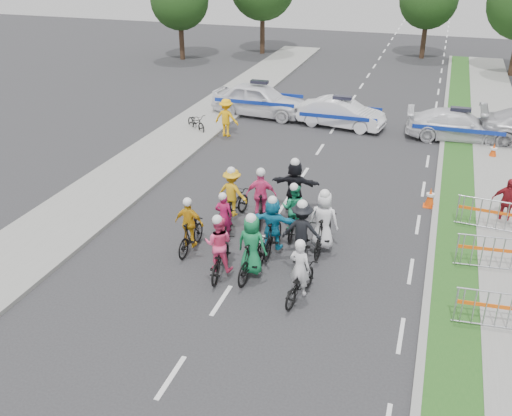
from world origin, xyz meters
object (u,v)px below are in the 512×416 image
(rider_4, at_px, (302,238))
(police_car_1, at_px, (341,113))
(rider_2, at_px, (219,252))
(rider_3, at_px, (190,230))
(cone_0, at_px, (430,198))
(rider_0, at_px, (300,279))
(rider_5, at_px, (273,229))
(tree_0, at_px, (179,0))
(rider_6, at_px, (224,225))
(spectator_2, at_px, (507,202))
(parked_bike, at_px, (196,122))
(rider_7, at_px, (323,227))
(marshal_hiviz, at_px, (226,118))
(cone_1, at_px, (493,151))
(police_car_2, at_px, (458,125))
(tree_4, at_px, (429,0))
(rider_11, at_px, (295,191))
(rider_8, at_px, (294,215))
(rider_9, at_px, (261,202))
(barrier_2, at_px, (489,216))
(rider_10, at_px, (233,199))
(barrier_1, at_px, (492,254))
(rider_1, at_px, (252,252))
(barrier_0, at_px, (497,312))

(rider_4, relative_size, police_car_1, 0.48)
(rider_4, bearing_deg, rider_2, 28.28)
(rider_3, relative_size, cone_0, 2.57)
(rider_0, bearing_deg, rider_3, -11.01)
(rider_5, xyz_separation_m, tree_0, (-14.55, 25.18, 3.39))
(rider_6, height_order, spectator_2, rider_6)
(parked_bike, bearing_deg, rider_4, -104.11)
(rider_3, height_order, rider_7, rider_7)
(marshal_hiviz, distance_m, cone_0, 10.65)
(police_car_1, distance_m, cone_1, 7.29)
(rider_3, relative_size, rider_5, 0.95)
(rider_0, height_order, rider_2, rider_2)
(rider_0, relative_size, rider_6, 1.06)
(rider_6, distance_m, police_car_1, 12.56)
(rider_7, distance_m, police_car_2, 12.52)
(rider_2, bearing_deg, tree_4, -103.47)
(rider_11, bearing_deg, rider_8, 100.70)
(rider_11, xyz_separation_m, parked_bike, (-6.73, 7.17, -0.42))
(rider_6, bearing_deg, rider_9, -123.42)
(barrier_2, bearing_deg, rider_4, -145.14)
(rider_6, xyz_separation_m, tree_4, (4.04, 31.02, 3.62))
(rider_2, relative_size, cone_0, 2.73)
(rider_8, xyz_separation_m, marshal_hiviz, (-5.43, 8.36, 0.22))
(rider_8, bearing_deg, rider_5, 72.16)
(rider_10, bearing_deg, rider_5, 149.49)
(cone_1, distance_m, tree_0, 26.13)
(rider_3, bearing_deg, rider_8, -142.87)
(police_car_1, xyz_separation_m, police_car_2, (5.43, -0.16, -0.02))
(barrier_1, height_order, tree_4, tree_4)
(rider_2, height_order, rider_5, same)
(barrier_2, height_order, tree_4, tree_4)
(rider_0, bearing_deg, tree_4, -82.54)
(rider_1, distance_m, marshal_hiviz, 12.14)
(cone_0, xyz_separation_m, tree_4, (-1.87, 26.46, 3.85))
(rider_0, relative_size, rider_1, 0.92)
(tree_4, bearing_deg, barrier_0, -83.63)
(rider_11, bearing_deg, rider_2, 73.85)
(barrier_0, bearing_deg, cone_1, 87.80)
(rider_11, height_order, cone_1, rider_11)
(rider_5, relative_size, tree_4, 0.30)
(rider_6, distance_m, barrier_2, 8.38)
(rider_0, distance_m, rider_8, 3.49)
(rider_6, xyz_separation_m, barrier_1, (7.74, 0.70, -0.01))
(rider_1, xyz_separation_m, rider_4, (1.10, 1.20, 0.00))
(rider_2, distance_m, tree_4, 33.17)
(rider_9, height_order, rider_10, rider_9)
(marshal_hiviz, height_order, cone_0, marshal_hiviz)
(rider_10, bearing_deg, rider_11, -139.32)
(rider_2, relative_size, barrier_2, 0.96)
(police_car_2, xyz_separation_m, barrier_2, (1.01, -9.11, -0.11))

